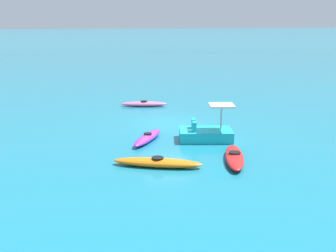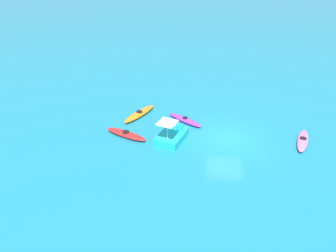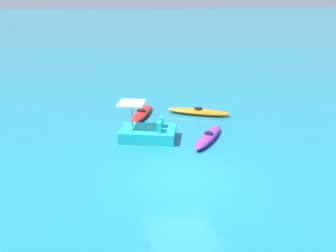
{
  "view_description": "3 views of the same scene",
  "coord_description": "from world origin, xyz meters",
  "px_view_note": "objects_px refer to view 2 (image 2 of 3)",
  "views": [
    {
      "loc": [
        20.84,
        -6.84,
        5.34
      ],
      "look_at": [
        1.56,
        -0.46,
        0.25
      ],
      "focal_mm": 44.7,
      "sensor_mm": 36.0,
      "label": 1
    },
    {
      "loc": [
        1.83,
        18.74,
        11.27
      ],
      "look_at": [
        4.11,
        -0.76,
        0.23
      ],
      "focal_mm": 34.42,
      "sensor_mm": 36.0,
      "label": 2
    },
    {
      "loc": [
        -9.73,
        2.59,
        5.75
      ],
      "look_at": [
        3.49,
        -0.19,
        0.63
      ],
      "focal_mm": 35.12,
      "sensor_mm": 36.0,
      "label": 3
    }
  ],
  "objects_px": {
    "kayak_red": "(126,134)",
    "kayak_orange": "(139,114)",
    "kayak_pink": "(303,141)",
    "pedal_boat_cyan": "(172,136)",
    "kayak_purple": "(185,120)"
  },
  "relations": [
    {
      "from": "kayak_orange",
      "to": "pedal_boat_cyan",
      "type": "bearing_deg",
      "value": 131.21
    },
    {
      "from": "pedal_boat_cyan",
      "to": "kayak_pink",
      "type": "bearing_deg",
      "value": -175.57
    },
    {
      "from": "kayak_purple",
      "to": "kayak_red",
      "type": "distance_m",
      "value": 4.55
    },
    {
      "from": "kayak_orange",
      "to": "kayak_pink",
      "type": "xyz_separation_m",
      "value": [
        -11.32,
        2.53,
        0.0
      ]
    },
    {
      "from": "kayak_purple",
      "to": "pedal_boat_cyan",
      "type": "distance_m",
      "value": 2.7
    },
    {
      "from": "kayak_red",
      "to": "kayak_orange",
      "type": "xyz_separation_m",
      "value": [
        -0.32,
        -3.07,
        -0.0
      ]
    },
    {
      "from": "kayak_orange",
      "to": "pedal_boat_cyan",
      "type": "distance_m",
      "value": 4.24
    },
    {
      "from": "kayak_red",
      "to": "kayak_orange",
      "type": "relative_size",
      "value": 0.95
    },
    {
      "from": "kayak_pink",
      "to": "kayak_red",
      "type": "bearing_deg",
      "value": 2.65
    },
    {
      "from": "kayak_purple",
      "to": "kayak_red",
      "type": "bearing_deg",
      "value": 33.01
    },
    {
      "from": "pedal_boat_cyan",
      "to": "kayak_red",
      "type": "bearing_deg",
      "value": -2.23
    },
    {
      "from": "kayak_orange",
      "to": "kayak_pink",
      "type": "height_order",
      "value": "same"
    },
    {
      "from": "kayak_pink",
      "to": "pedal_boat_cyan",
      "type": "xyz_separation_m",
      "value": [
        8.53,
        0.66,
        0.17
      ]
    },
    {
      "from": "pedal_boat_cyan",
      "to": "kayak_purple",
      "type": "bearing_deg",
      "value": -105.16
    },
    {
      "from": "kayak_purple",
      "to": "kayak_red",
      "type": "xyz_separation_m",
      "value": [
        3.82,
        2.48,
        0.0
      ]
    }
  ]
}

